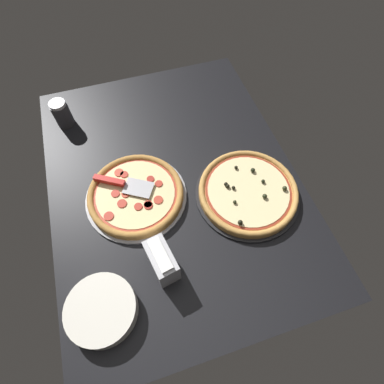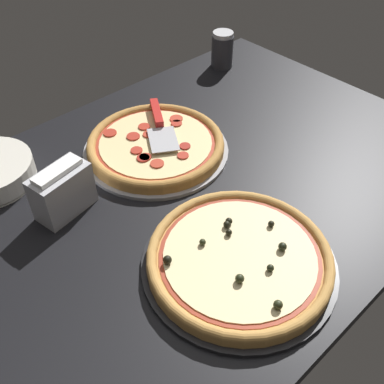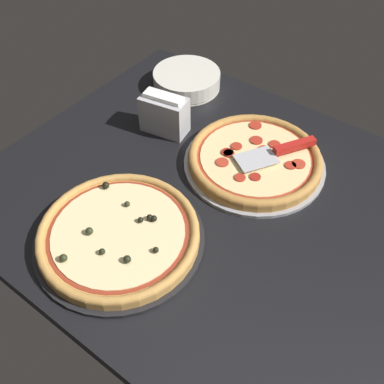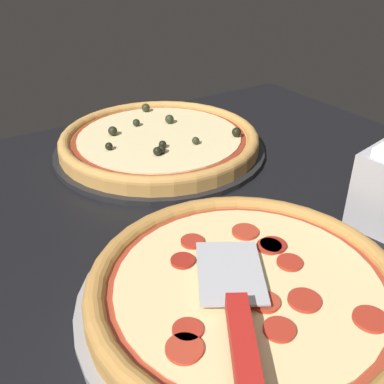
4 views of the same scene
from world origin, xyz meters
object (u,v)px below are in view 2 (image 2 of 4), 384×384
Objects in this scene: pizza_front at (156,144)px; serving_spatula at (158,119)px; napkin_holder at (62,191)px; pizza_back at (239,258)px; parmesan_shaker at (222,50)px.

pizza_front is 1.65× the size of serving_spatula.
serving_spatula is 36.34cm from napkin_holder.
pizza_back is 2.62× the size of napkin_holder.
napkin_holder is at bearing -65.63° from pizza_back.
napkin_holder is (77.40, 25.09, -0.04)cm from parmesan_shaker.
napkin_holder is (17.54, -38.71, 3.29)cm from pizza_back.
pizza_back is 1.71× the size of serving_spatula.
serving_spatula reaches higher than pizza_back.
pizza_back is at bearing 73.99° from pizza_front.
napkin_holder is (35.28, 8.65, 1.02)cm from serving_spatula.
pizza_back reaches higher than pizza_front.
pizza_front is 43.32cm from pizza_back.
parmesan_shaker is (-42.12, -16.44, 1.06)cm from serving_spatula.
napkin_holder is (29.49, 2.93, 3.41)cm from pizza_front.
serving_spatula is 1.53× the size of napkin_holder.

